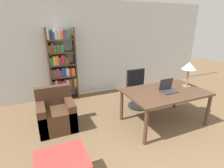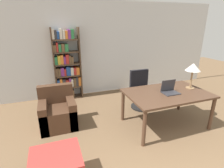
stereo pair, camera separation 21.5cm
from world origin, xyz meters
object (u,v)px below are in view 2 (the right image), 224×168
at_px(side_table_blue, 56,160).
at_px(bookshelf, 66,67).
at_px(laptop, 170,90).
at_px(armchair, 58,113).
at_px(table_lamp, 193,68).
at_px(desk, 167,96).
at_px(office_chair, 141,91).

height_order(side_table_blue, bookshelf, bookshelf).
xyz_separation_m(laptop, armchair, (-2.18, 0.75, -0.50)).
bearing_deg(armchair, table_lamp, -13.75).
bearing_deg(desk, table_lamp, 3.89).
bearing_deg(office_chair, table_lamp, -52.99).
bearing_deg(armchair, side_table_blue, -94.05).
distance_m(side_table_blue, bookshelf, 3.03).
distance_m(desk, office_chair, 0.98).
xyz_separation_m(desk, office_chair, (-0.06, 0.95, -0.24)).
xyz_separation_m(side_table_blue, bookshelf, (0.48, 2.95, 0.51)).
distance_m(laptop, bookshelf, 2.84).
distance_m(office_chair, armchair, 2.10).
height_order(laptop, armchair, laptop).
height_order(table_lamp, armchair, table_lamp).
distance_m(office_chair, side_table_blue, 2.80).
bearing_deg(table_lamp, side_table_blue, -163.79).
xyz_separation_m(desk, armchair, (-2.15, 0.72, -0.37)).
xyz_separation_m(laptop, table_lamp, (0.59, 0.07, 0.39)).
xyz_separation_m(desk, bookshelf, (-1.78, 2.15, 0.27)).
relative_size(desk, armchair, 1.96).
height_order(office_chair, side_table_blue, office_chair).
bearing_deg(laptop, side_table_blue, -161.53).
relative_size(desk, side_table_blue, 2.57).
height_order(table_lamp, bookshelf, bookshelf).
xyz_separation_m(laptop, office_chair, (-0.09, 0.98, -0.37)).
distance_m(table_lamp, side_table_blue, 3.09).
relative_size(desk, table_lamp, 3.04).
bearing_deg(armchair, laptop, -18.97).
bearing_deg(office_chair, armchair, -173.77).
bearing_deg(table_lamp, bookshelf, 138.61).
bearing_deg(side_table_blue, table_lamp, 16.21).
bearing_deg(side_table_blue, laptop, 18.47).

